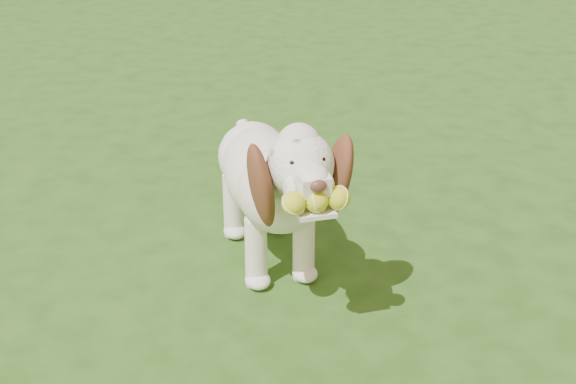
{
  "coord_description": "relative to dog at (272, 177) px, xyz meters",
  "views": [
    {
      "loc": [
        0.5,
        -3.21,
        1.93
      ],
      "look_at": [
        0.26,
        -0.22,
        0.51
      ],
      "focal_mm": 50.0,
      "sensor_mm": 36.0,
      "label": 1
    }
  ],
  "objects": [
    {
      "name": "dog",
      "position": [
        0.0,
        0.0,
        0.0
      ],
      "size": [
        0.75,
        1.29,
        0.86
      ],
      "rotation": [
        0.0,
        0.0,
        0.35
      ],
      "color": "white",
      "rests_on": "ground"
    },
    {
      "name": "ground",
      "position": [
        -0.16,
        -0.03,
        -0.46
      ],
      "size": [
        80.0,
        80.0,
        0.0
      ],
      "primitive_type": "plane",
      "color": "#234714",
      "rests_on": "ground"
    }
  ]
}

